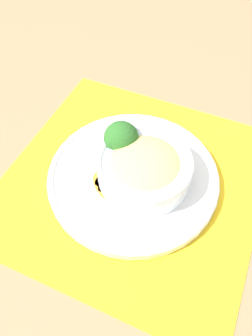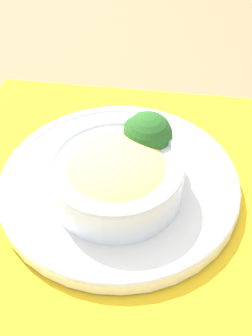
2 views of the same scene
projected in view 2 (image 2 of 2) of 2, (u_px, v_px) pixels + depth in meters
ground_plane at (119, 191)px, 0.61m from camera, size 4.00×4.00×0.00m
placemat at (119, 190)px, 0.61m from camera, size 0.47×0.47×0.00m
plate at (119, 183)px, 0.60m from camera, size 0.31×0.31×0.02m
bowl at (119, 175)px, 0.56m from camera, size 0.16×0.16×0.06m
broccoli_floret at (147, 137)px, 0.59m from camera, size 0.06×0.06×0.08m
carrot_slice_near at (100, 155)px, 0.63m from camera, size 0.04×0.04×0.01m
carrot_slice_middle at (93, 158)px, 0.62m from camera, size 0.04×0.04×0.01m
carrot_slice_far at (87, 163)px, 0.62m from camera, size 0.04×0.04×0.01m
carrot_slice_extra at (83, 168)px, 0.61m from camera, size 0.04×0.04×0.01m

